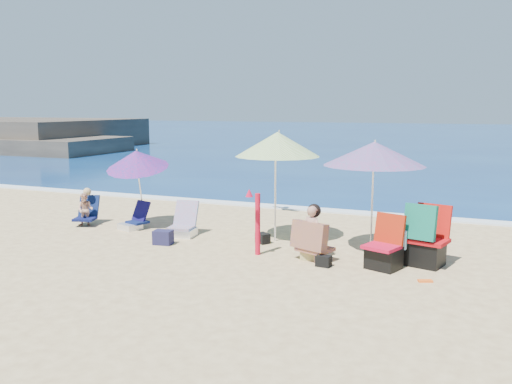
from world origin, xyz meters
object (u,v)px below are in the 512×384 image
at_px(umbrella_blue, 137,159).
at_px(person_center, 312,234).
at_px(umbrella_striped, 277,144).
at_px(camp_chair_left, 384,253).
at_px(chair_rainbow, 183,227).
at_px(chair_navy, 134,222).
at_px(furled_umbrella, 256,218).
at_px(camp_chair_right, 425,243).
at_px(person_left, 86,209).
at_px(umbrella_turquoise, 374,154).

xyz_separation_m(umbrella_blue, person_center, (4.47, -1.12, -1.08)).
xyz_separation_m(umbrella_striped, camp_chair_left, (2.37, -1.11, -1.73)).
bearing_deg(umbrella_blue, chair_rainbow, -12.99).
xyz_separation_m(umbrella_striped, chair_navy, (-3.40, -0.18, -1.84)).
xyz_separation_m(furled_umbrella, camp_chair_right, (2.97, 0.50, -0.30)).
bearing_deg(furled_umbrella, person_center, 1.26).
relative_size(furled_umbrella, person_center, 1.25).
bearing_deg(camp_chair_left, umbrella_blue, 169.31).
bearing_deg(umbrella_blue, camp_chair_right, -5.78).
xyz_separation_m(umbrella_striped, furled_umbrella, (0.01, -1.16, -1.30)).
relative_size(umbrella_blue, camp_chair_right, 1.72).
height_order(furled_umbrella, person_left, furled_umbrella).
height_order(chair_rainbow, camp_chair_right, camp_chair_right).
bearing_deg(person_left, person_center, -8.18).
xyz_separation_m(camp_chair_left, person_center, (-1.29, -0.04, 0.22)).
bearing_deg(umbrella_turquoise, furled_umbrella, -154.71).
height_order(person_center, person_left, person_center).
relative_size(furled_umbrella, camp_chair_right, 1.15).
bearing_deg(person_left, chair_rainbow, -0.29).
xyz_separation_m(umbrella_turquoise, umbrella_blue, (-5.37, 0.21, -0.32)).
bearing_deg(chair_navy, person_center, -12.08).
distance_m(umbrella_turquoise, camp_chair_left, 1.88).
xyz_separation_m(camp_chair_left, camp_chair_right, (0.62, 0.44, 0.12)).
bearing_deg(furled_umbrella, umbrella_turquoise, 25.29).
bearing_deg(camp_chair_left, person_left, 173.60).
xyz_separation_m(umbrella_turquoise, person_left, (-6.63, -0.09, -1.51)).
bearing_deg(chair_navy, umbrella_blue, 85.34).
bearing_deg(camp_chair_right, umbrella_blue, 174.22).
xyz_separation_m(chair_navy, person_left, (-1.25, -0.14, 0.23)).
distance_m(umbrella_striped, person_center, 2.18).
height_order(umbrella_striped, camp_chair_left, umbrella_striped).
bearing_deg(camp_chair_left, umbrella_turquoise, 113.43).
relative_size(chair_rainbow, person_center, 0.71).
height_order(camp_chair_left, person_left, camp_chair_left).
distance_m(furled_umbrella, person_left, 4.75).
relative_size(chair_navy, person_center, 0.69).
xyz_separation_m(chair_navy, chair_rainbow, (1.37, -0.15, 0.03)).
distance_m(umbrella_striped, chair_navy, 3.87).
xyz_separation_m(umbrella_turquoise, camp_chair_left, (0.38, -0.87, -1.62)).
bearing_deg(umbrella_striped, person_left, -176.08).
bearing_deg(chair_navy, umbrella_turquoise, -0.52).
height_order(camp_chair_left, camp_chair_right, camp_chair_right).
height_order(umbrella_turquoise, camp_chair_left, umbrella_turquoise).
bearing_deg(umbrella_turquoise, person_left, -179.25).
distance_m(umbrella_turquoise, chair_rainbow, 4.37).
bearing_deg(umbrella_blue, chair_navy, -94.66).
relative_size(umbrella_striped, umbrella_blue, 1.19).
height_order(umbrella_striped, person_left, umbrella_striped).
height_order(umbrella_blue, person_left, umbrella_blue).
bearing_deg(furled_umbrella, umbrella_striped, 90.56).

